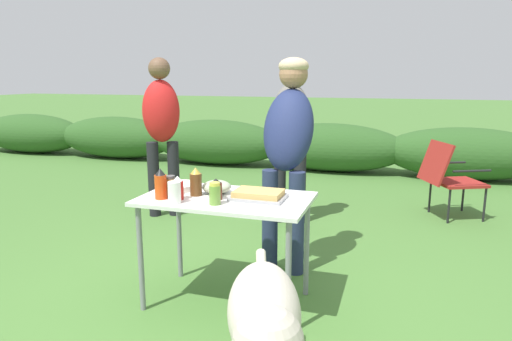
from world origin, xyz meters
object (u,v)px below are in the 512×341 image
(folding_table, at_px, (226,208))
(food_tray, at_px, (258,195))
(standing_person_in_dark_puffer, at_px, (291,124))
(camp_chair_green_behind_table, at_px, (449,175))
(mixing_bowl, at_px, (217,187))
(spice_jar, at_px, (171,186))
(plate_stack, at_px, (180,186))
(paper_cup_stack, at_px, (174,192))
(bbq_sauce_bottle, at_px, (216,189))
(hot_sauce_bottle, at_px, (161,184))
(standing_person_with_beanie, at_px, (288,140))
(beer_bottle, at_px, (196,182))
(standing_person_in_red_jacket, at_px, (162,123))
(relish_jar, at_px, (215,194))
(dog, at_px, (264,324))
(ketchup_bottle, at_px, (178,188))

(folding_table, bearing_deg, food_tray, 6.18)
(standing_person_in_dark_puffer, distance_m, camp_chair_green_behind_table, 1.82)
(food_tray, relative_size, standing_person_in_dark_puffer, 0.21)
(mixing_bowl, bearing_deg, spice_jar, -147.24)
(plate_stack, bearing_deg, mixing_bowl, -5.72)
(mixing_bowl, xyz_separation_m, paper_cup_stack, (-0.16, -0.30, 0.02))
(spice_jar, bearing_deg, bbq_sauce_bottle, 3.89)
(paper_cup_stack, relative_size, hot_sauce_bottle, 0.68)
(standing_person_with_beanie, bearing_deg, beer_bottle, -119.21)
(plate_stack, relative_size, hot_sauce_bottle, 1.24)
(spice_jar, height_order, standing_person_in_red_jacket, standing_person_in_red_jacket)
(paper_cup_stack, relative_size, bbq_sauce_bottle, 0.99)
(relish_jar, distance_m, standing_person_with_beanie, 0.96)
(food_tray, bearing_deg, bbq_sauce_bottle, -160.38)
(beer_bottle, bearing_deg, spice_jar, -153.98)
(standing_person_in_red_jacket, distance_m, dog, 3.40)
(dog, bearing_deg, spice_jar, -65.20)
(folding_table, distance_m, plate_stack, 0.41)
(beer_bottle, xyz_separation_m, standing_person_in_red_jacket, (-1.17, 1.66, 0.19))
(paper_cup_stack, relative_size, standing_person_in_dark_puffer, 0.08)
(food_tray, height_order, standing_person_in_red_jacket, standing_person_in_red_jacket)
(dog, bearing_deg, standing_person_with_beanie, -97.59)
(mixing_bowl, bearing_deg, bbq_sauce_bottle, -68.58)
(ketchup_bottle, height_order, standing_person_in_red_jacket, standing_person_in_red_jacket)
(paper_cup_stack, height_order, standing_person_in_dark_puffer, standing_person_in_dark_puffer)
(plate_stack, distance_m, paper_cup_stack, 0.36)
(folding_table, bearing_deg, bbq_sauce_bottle, -120.11)
(standing_person_in_dark_puffer, bearing_deg, ketchup_bottle, -102.73)
(standing_person_in_dark_puffer, bearing_deg, relish_jar, -95.00)
(folding_table, height_order, bbq_sauce_bottle, bbq_sauce_bottle)
(hot_sauce_bottle, xyz_separation_m, beer_bottle, (0.18, 0.15, -0.01))
(mixing_bowl, height_order, paper_cup_stack, paper_cup_stack)
(folding_table, relative_size, relish_jar, 7.92)
(paper_cup_stack, distance_m, dog, 1.22)
(spice_jar, relative_size, camp_chair_green_behind_table, 0.17)
(relish_jar, height_order, dog, relish_jar)
(paper_cup_stack, height_order, hot_sauce_bottle, hot_sauce_bottle)
(plate_stack, relative_size, paper_cup_stack, 1.82)
(relish_jar, xyz_separation_m, bbq_sauce_bottle, (-0.04, 0.11, -0.00))
(mixing_bowl, distance_m, standing_person_in_dark_puffer, 1.78)
(mixing_bowl, xyz_separation_m, dog, (0.68, -1.16, -0.25))
(mixing_bowl, relative_size, paper_cup_stack, 1.43)
(standing_person_in_dark_puffer, bearing_deg, beer_bottle, -101.22)
(bbq_sauce_bottle, distance_m, ketchup_bottle, 0.24)
(hot_sauce_bottle, height_order, camp_chair_green_behind_table, hot_sauce_bottle)
(food_tray, distance_m, standing_person_in_red_jacket, 2.29)
(food_tray, distance_m, mixing_bowl, 0.32)
(ketchup_bottle, bearing_deg, hot_sauce_bottle, -171.37)
(food_tray, xyz_separation_m, relish_jar, (-0.22, -0.20, 0.04))
(mixing_bowl, bearing_deg, ketchup_bottle, -128.42)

